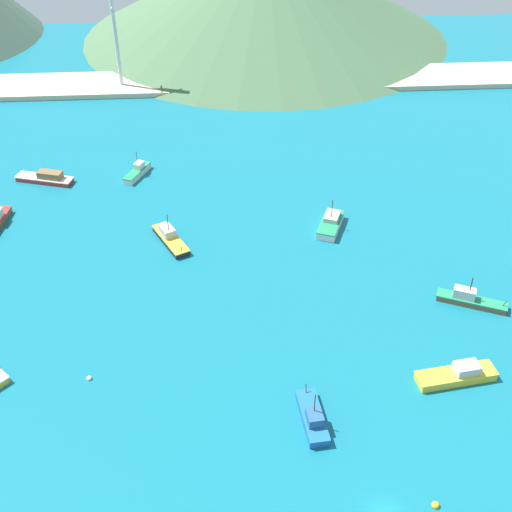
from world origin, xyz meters
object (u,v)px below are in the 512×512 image
object	(u,v)px
fishing_boat_2	(313,417)
fishing_boat_4	(137,172)
fishing_boat_9	(470,299)
fishing_boat_3	(46,178)
fishing_boat_8	(170,238)
radio_tower	(114,23)
fishing_boat_1	(331,224)
buoy_1	(435,505)
fishing_boat_10	(458,375)
buoy_0	(89,378)

from	to	relation	value
fishing_boat_2	fishing_boat_4	world-z (taller)	fishing_boat_2
fishing_boat_2	fishing_boat_9	bearing A→B (deg)	37.93
fishing_boat_3	fishing_boat_9	xyz separation A→B (m)	(70.17, -40.62, 0.04)
fishing_boat_2	fishing_boat_8	world-z (taller)	fishing_boat_2
radio_tower	fishing_boat_9	bearing A→B (deg)	-54.78
fishing_boat_1	buoy_1	xyz separation A→B (m)	(3.26, -54.42, -0.77)
fishing_boat_4	buoy_1	xyz separation A→B (m)	(38.27, -74.94, -0.67)
fishing_boat_3	fishing_boat_4	xyz separation A→B (m)	(17.41, 1.25, -0.00)
buoy_1	fishing_boat_8	bearing A→B (deg)	120.83
fishing_boat_2	fishing_boat_4	size ratio (longest dim) A/B	1.08
fishing_boat_4	buoy_1	world-z (taller)	fishing_boat_4
fishing_boat_4	buoy_1	size ratio (longest dim) A/B	9.03
fishing_boat_2	fishing_boat_9	size ratio (longest dim) A/B	0.83
fishing_boat_10	fishing_boat_2	bearing A→B (deg)	-163.75
fishing_boat_9	fishing_boat_2	bearing A→B (deg)	-142.07
radio_tower	fishing_boat_3	bearing A→B (deg)	-103.22
fishing_boat_2	fishing_boat_1	bearing A→B (deg)	78.22
fishing_boat_10	fishing_boat_1	bearing A→B (deg)	107.39
fishing_boat_3	fishing_boat_8	xyz separation A→B (m)	(24.60, -21.63, -0.02)
fishing_boat_9	fishing_boat_3	bearing A→B (deg)	149.94
fishing_boat_1	fishing_boat_8	distance (m)	27.91
fishing_boat_3	fishing_boat_9	distance (m)	81.08
fishing_boat_9	fishing_boat_4	bearing A→B (deg)	141.56
radio_tower	fishing_boat_8	bearing A→B (deg)	-77.77
fishing_boat_4	fishing_boat_9	world-z (taller)	fishing_boat_4
buoy_0	radio_tower	size ratio (longest dim) A/B	0.02
fishing_boat_4	fishing_boat_9	distance (m)	67.35
fishing_boat_9	buoy_0	world-z (taller)	fishing_boat_9
fishing_boat_3	fishing_boat_8	size ratio (longest dim) A/B	1.15
fishing_boat_3	fishing_boat_9	bearing A→B (deg)	-30.06
fishing_boat_8	buoy_0	world-z (taller)	fishing_boat_8
fishing_boat_2	fishing_boat_8	size ratio (longest dim) A/B	0.86
fishing_boat_8	fishing_boat_10	world-z (taller)	fishing_boat_8
fishing_boat_1	fishing_boat_3	distance (m)	55.85
fishing_boat_3	fishing_boat_2	bearing A→B (deg)	-54.53
fishing_boat_8	fishing_boat_2	bearing A→B (deg)	-64.33
buoy_1	radio_tower	bearing A→B (deg)	111.05
fishing_boat_4	buoy_0	distance (m)	53.57
fishing_boat_1	fishing_boat_2	bearing A→B (deg)	-101.78
fishing_boat_1	fishing_boat_8	world-z (taller)	fishing_boat_1
fishing_boat_9	buoy_0	xyz separation A→B (m)	(-55.15, -11.64, -0.75)
fishing_boat_4	fishing_boat_8	bearing A→B (deg)	-72.55
buoy_0	buoy_1	size ratio (longest dim) A/B	0.83
radio_tower	fishing_boat_2	bearing A→B (deg)	-72.46
fishing_boat_8	fishing_boat_9	bearing A→B (deg)	-22.62
fishing_boat_3	radio_tower	xyz separation A→B (m)	(10.36, 44.10, 15.34)
fishing_boat_8	fishing_boat_10	distance (m)	51.71
fishing_boat_2	radio_tower	size ratio (longest dim) A/B	0.27
fishing_boat_4	fishing_boat_9	bearing A→B (deg)	-38.44
fishing_boat_9	fishing_boat_8	bearing A→B (deg)	157.38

